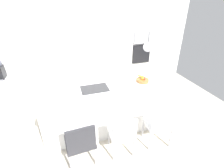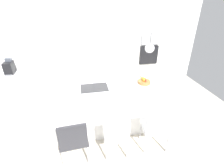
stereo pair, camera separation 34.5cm
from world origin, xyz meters
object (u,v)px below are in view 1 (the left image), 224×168
chair_near (81,142)px  oven (141,54)px  chair_far (160,123)px  fruit_bowl (143,80)px  microwave (142,38)px  chair_middle (122,133)px

chair_near → oven: bearing=47.9°
chair_near → chair_far: bearing=0.1°
fruit_bowl → chair_near: (-1.53, -0.93, -0.46)m
microwave → oven: microwave is taller
chair_near → fruit_bowl: bearing=31.4°
microwave → chair_middle: microwave is taller
microwave → chair_near: size_ratio=0.61×
microwave → chair_near: 3.53m
microwave → chair_near: (-2.27, -2.51, -1.01)m
oven → fruit_bowl: bearing=-115.1°
oven → chair_near: (-2.27, -2.51, -0.51)m
fruit_bowl → microwave: size_ratio=0.50×
microwave → chair_far: microwave is taller
chair_far → chair_near: bearing=-179.9°
microwave → chair_middle: size_ratio=0.63×
chair_near → chair_far: chair_far is taller
oven → chair_far: oven is taller
oven → chair_far: bearing=-108.0°
chair_far → oven: bearing=72.0°
fruit_bowl → chair_middle: bearing=-131.1°
chair_middle → chair_far: size_ratio=0.94×
chair_near → chair_middle: (0.72, 0.00, -0.02)m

